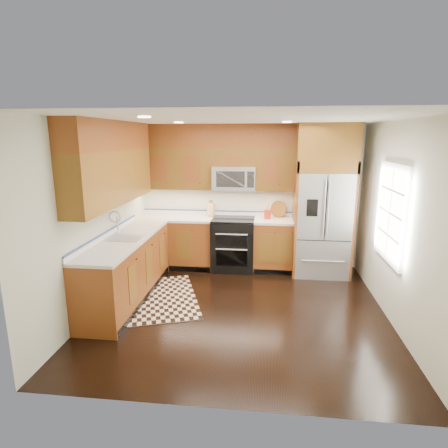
# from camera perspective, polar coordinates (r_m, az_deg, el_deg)

# --- Properties ---
(ground) EXTENTS (4.00, 4.00, 0.00)m
(ground) POSITION_cam_1_polar(r_m,az_deg,el_deg) (5.43, 2.42, -12.87)
(ground) COLOR black
(ground) RESTS_ON ground
(wall_back) EXTENTS (4.00, 0.02, 2.60)m
(wall_back) POSITION_cam_1_polar(r_m,az_deg,el_deg) (6.96, 3.75, 4.20)
(wall_back) COLOR beige
(wall_back) RESTS_ON ground
(wall_left) EXTENTS (0.02, 4.00, 2.60)m
(wall_left) POSITION_cam_1_polar(r_m,az_deg,el_deg) (5.51, -18.67, 1.13)
(wall_left) COLOR beige
(wall_left) RESTS_ON ground
(wall_right) EXTENTS (0.02, 4.00, 2.60)m
(wall_right) POSITION_cam_1_polar(r_m,az_deg,el_deg) (5.26, 24.87, 0.03)
(wall_right) COLOR beige
(wall_right) RESTS_ON ground
(window) EXTENTS (0.04, 1.10, 1.30)m
(window) POSITION_cam_1_polar(r_m,az_deg,el_deg) (5.42, 24.10, 1.55)
(window) COLOR white
(window) RESTS_ON ground
(base_cabinets) EXTENTS (2.85, 3.00, 0.90)m
(base_cabinets) POSITION_cam_1_polar(r_m,az_deg,el_deg) (6.28, -8.23, -4.89)
(base_cabinets) COLOR brown
(base_cabinets) RESTS_ON ground
(countertop) EXTENTS (2.86, 3.01, 0.04)m
(countertop) POSITION_cam_1_polar(r_m,az_deg,el_deg) (6.23, -6.84, -0.51)
(countertop) COLOR beige
(countertop) RESTS_ON base_cabinets
(upper_cabinets) EXTENTS (2.85, 3.00, 1.15)m
(upper_cabinets) POSITION_cam_1_polar(r_m,az_deg,el_deg) (6.15, -7.53, 9.72)
(upper_cabinets) COLOR brown
(upper_cabinets) RESTS_ON ground
(range) EXTENTS (0.76, 0.67, 0.95)m
(range) POSITION_cam_1_polar(r_m,az_deg,el_deg) (6.84, 1.41, -3.09)
(range) COLOR black
(range) RESTS_ON ground
(microwave) EXTENTS (0.76, 0.40, 0.42)m
(microwave) POSITION_cam_1_polar(r_m,az_deg,el_deg) (6.73, 1.57, 7.00)
(microwave) COLOR #B2B2B7
(microwave) RESTS_ON ground
(refrigerator) EXTENTS (0.98, 0.75, 2.60)m
(refrigerator) POSITION_cam_1_polar(r_m,az_deg,el_deg) (6.66, 14.85, 3.40)
(refrigerator) COLOR #B2B2B7
(refrigerator) RESTS_ON ground
(sink_faucet) EXTENTS (0.54, 0.44, 0.37)m
(sink_faucet) POSITION_cam_1_polar(r_m,az_deg,el_deg) (5.68, -15.05, -1.47)
(sink_faucet) COLOR #B2B2B7
(sink_faucet) RESTS_ON countertop
(rug) EXTENTS (1.48, 1.88, 0.01)m
(rug) POSITION_cam_1_polar(r_m,az_deg,el_deg) (5.85, -9.41, -10.97)
(rug) COLOR black
(rug) RESTS_ON ground
(knife_block) EXTENTS (0.13, 0.16, 0.30)m
(knife_block) POSITION_cam_1_polar(r_m,az_deg,el_deg) (6.98, -1.99, 2.24)
(knife_block) COLOR tan
(knife_block) RESTS_ON countertop
(utensil_crock) EXTENTS (0.13, 0.13, 0.35)m
(utensil_crock) POSITION_cam_1_polar(r_m,az_deg,el_deg) (6.76, 6.65, 1.81)
(utensil_crock) COLOR #AE2C15
(utensil_crock) RESTS_ON countertop
(cutting_board) EXTENTS (0.40, 0.40, 0.02)m
(cutting_board) POSITION_cam_1_polar(r_m,az_deg,el_deg) (6.96, 8.27, 1.16)
(cutting_board) COLOR brown
(cutting_board) RESTS_ON countertop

